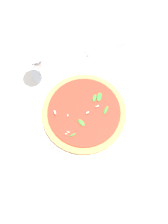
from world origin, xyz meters
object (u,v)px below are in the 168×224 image
fork (102,49)px  side_plate_white (128,197)px  pizza_arugula_main (84,113)px  wine_glass (36,61)px

fork → side_plate_white: bearing=78.4°
pizza_arugula_main → side_plate_white: (-0.04, 0.32, -0.01)m
pizza_arugula_main → fork: pizza_arugula_main is taller
wine_glass → side_plate_white: wine_glass is taller
pizza_arugula_main → side_plate_white: bearing=97.1°
wine_glass → side_plate_white: 0.56m
wine_glass → side_plate_white: (-0.15, 0.54, -0.10)m
fork → side_plate_white: side_plate_white is taller
pizza_arugula_main → side_plate_white: pizza_arugula_main is taller
wine_glass → fork: size_ratio=0.74×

